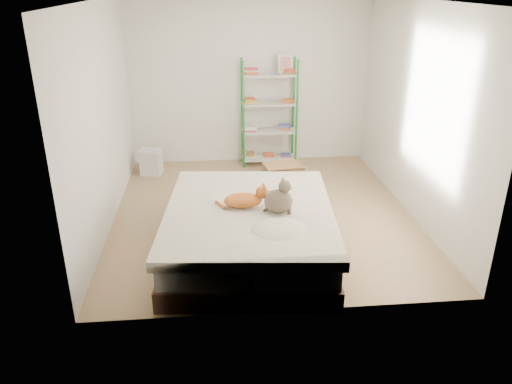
{
  "coord_description": "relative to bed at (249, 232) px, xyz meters",
  "views": [
    {
      "loc": [
        -0.65,
        -5.85,
        2.82
      ],
      "look_at": [
        -0.16,
        -0.75,
        0.62
      ],
      "focal_mm": 35.0,
      "sensor_mm": 36.0,
      "label": 1
    }
  ],
  "objects": [
    {
      "name": "room",
      "position": [
        0.26,
        1.05,
        1.02
      ],
      "size": [
        3.81,
        4.21,
        2.61
      ],
      "color": "#9F8456",
      "rests_on": "ground"
    },
    {
      "name": "white_bin",
      "position": [
        -1.32,
        2.63,
        -0.09
      ],
      "size": [
        0.38,
        0.35,
        0.39
      ],
      "rotation": [
        0.0,
        0.0,
        -0.18
      ],
      "color": "silver",
      "rests_on": "ground"
    },
    {
      "name": "shelf_unit",
      "position": [
        0.56,
        2.93,
        0.51
      ],
      "size": [
        0.88,
        0.36,
        1.74
      ],
      "color": "#258E37",
      "rests_on": "ground"
    },
    {
      "name": "cardboard_box",
      "position": [
        0.64,
        1.83,
        -0.1
      ],
      "size": [
        0.57,
        0.56,
        0.42
      ],
      "rotation": [
        0.0,
        0.0,
        0.16
      ],
      "color": "#A97A46",
      "rests_on": "ground"
    },
    {
      "name": "bed",
      "position": [
        0.0,
        0.0,
        0.0
      ],
      "size": [
        1.97,
        2.36,
        0.56
      ],
      "rotation": [
        0.0,
        0.0,
        -0.09
      ],
      "color": "brown",
      "rests_on": "ground"
    },
    {
      "name": "orange_cat",
      "position": [
        -0.06,
        0.04,
        0.38
      ],
      "size": [
        0.48,
        0.26,
        0.2
      ],
      "primitive_type": null,
      "rotation": [
        0.0,
        0.0,
        0.0
      ],
      "color": "orange",
      "rests_on": "bed"
    },
    {
      "name": "grey_cat",
      "position": [
        0.29,
        -0.12,
        0.46
      ],
      "size": [
        0.35,
        0.3,
        0.36
      ],
      "primitive_type": null,
      "rotation": [
        0.0,
        0.0,
        1.46
      ],
      "color": "#6F594E",
      "rests_on": "bed"
    }
  ]
}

